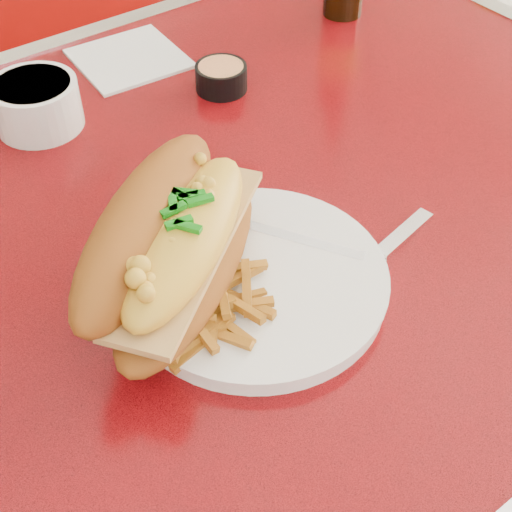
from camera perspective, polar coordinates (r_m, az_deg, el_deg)
diner_table at (r=0.83m, az=-4.61°, el=-5.11°), size 1.23×0.83×0.77m
dinner_plate at (r=0.63m, az=-0.00°, el=-1.96°), size 0.28×0.28×0.02m
mac_hoagie at (r=0.59m, az=-6.68°, el=1.08°), size 0.27×0.24×0.11m
fries_pile at (r=0.60m, az=-4.47°, el=-3.04°), size 0.12×0.11×0.03m
fork at (r=0.67m, az=1.47°, el=1.87°), size 0.10×0.15×0.00m
gravy_ramekin at (r=0.85m, az=-17.17°, el=11.60°), size 0.13×0.13×0.05m
sauce_cup_right at (r=0.89m, az=-2.80°, el=14.16°), size 0.08×0.08×0.03m
knife at (r=0.67m, az=9.36°, el=-0.44°), size 0.22×0.06×0.01m
paper_napkin at (r=0.97m, az=-10.12°, el=15.29°), size 0.14×0.14×0.00m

